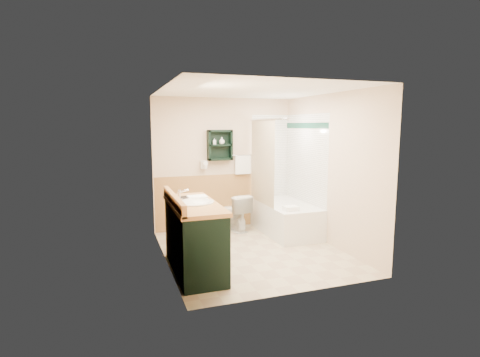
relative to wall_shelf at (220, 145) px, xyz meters
name	(u,v)px	position (x,y,z in m)	size (l,w,h in m)	color
floor	(253,251)	(0.10, -1.41, -1.55)	(3.00, 3.00, 0.00)	#C2B38D
back_wall	(224,164)	(0.10, 0.11, -0.35)	(2.60, 0.04, 2.40)	#FCE6C5
left_wall	(163,177)	(-1.22, -1.41, -0.35)	(0.04, 3.00, 2.40)	#FCE6C5
right_wall	(330,170)	(1.42, -1.41, -0.35)	(0.04, 3.00, 2.40)	#FCE6C5
ceiling	(253,89)	(0.10, -1.41, 0.87)	(2.60, 3.00, 0.04)	white
wainscot_left	(167,227)	(-1.19, -1.41, -1.05)	(2.98, 2.98, 1.00)	tan
wainscot_back	(224,201)	(0.10, 0.08, -1.05)	(2.58, 2.58, 1.00)	tan
mirror_frame	(172,159)	(-1.17, -1.96, -0.05)	(1.30, 1.30, 1.00)	#9B6632
mirror_glass	(173,159)	(-1.17, -1.96, -0.05)	(1.20, 1.20, 0.90)	white
tile_right	(305,174)	(1.38, -0.66, -0.50)	(1.50, 1.50, 2.10)	white
tile_back	(275,170)	(1.13, 0.07, -0.50)	(0.95, 0.95, 2.10)	white
tile_accent	(305,126)	(1.37, -0.66, 0.35)	(1.50, 1.50, 0.10)	#134333
wall_shelf	(220,145)	(0.00, 0.00, 0.00)	(0.45, 0.15, 0.55)	black
hair_dryer	(204,165)	(-0.30, 0.02, -0.35)	(0.10, 0.24, 0.18)	white
towel_bar	(243,155)	(0.45, 0.04, -0.20)	(0.40, 0.06, 0.40)	white
curtain_rod	(267,120)	(0.63, -0.66, 0.45)	(0.03, 0.03, 1.60)	silver
shower_curtain	(262,169)	(0.63, -0.48, -0.40)	(1.05, 1.05, 1.70)	#C1B092
vanity	(194,237)	(-0.89, -1.86, -1.09)	(0.59, 1.45, 0.91)	black
bathtub	(286,218)	(1.03, -0.65, -1.28)	(0.80, 1.50, 0.53)	white
toilet	(235,212)	(0.22, -0.20, -1.22)	(0.38, 0.68, 0.66)	white
counter_towel	(197,197)	(-0.79, -1.61, -0.62)	(0.26, 0.20, 0.04)	white
vanity_book	(177,191)	(-1.06, -1.58, -0.52)	(0.17, 0.02, 0.23)	black
tub_towel	(291,208)	(0.85, -1.17, -0.98)	(0.23, 0.19, 0.07)	white
soap_bottle_a	(214,143)	(-0.10, -0.01, 0.04)	(0.05, 0.11, 0.05)	white
soap_bottle_b	(222,141)	(0.03, -0.01, 0.06)	(0.10, 0.13, 0.10)	white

